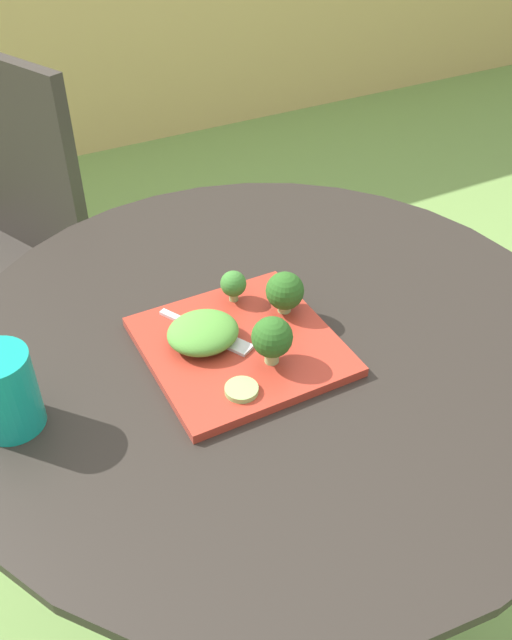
{
  "coord_description": "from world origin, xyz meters",
  "views": [
    {
      "loc": [
        -0.36,
        -0.64,
        1.34
      ],
      "look_at": [
        -0.03,
        -0.0,
        0.75
      ],
      "focal_mm": 38.08,
      "sensor_mm": 36.0,
      "label": 1
    }
  ],
  "objects": [
    {
      "name": "broccoli_floret_2",
      "position": [
        -0.03,
        -0.06,
        0.77
      ],
      "size": [
        0.05,
        0.05,
        0.07
      ],
      "color": "#99B770",
      "rests_on": "salad_plate"
    },
    {
      "name": "broccoli_floret_0",
      "position": [
        -0.02,
        0.08,
        0.76
      ],
      "size": [
        0.04,
        0.04,
        0.05
      ],
      "color": "#99B770",
      "rests_on": "salad_plate"
    },
    {
      "name": "salad_plate",
      "position": [
        -0.05,
        -0.01,
        0.72
      ],
      "size": [
        0.25,
        0.25,
        0.01
      ],
      "primitive_type": "cube",
      "color": "#AD3323",
      "rests_on": "patio_table"
    },
    {
      "name": "lettuce_mound",
      "position": [
        -0.1,
        0.01,
        0.74
      ],
      "size": [
        0.1,
        0.09,
        0.04
      ],
      "primitive_type": "ellipsoid",
      "color": "#519338",
      "rests_on": "salad_plate"
    },
    {
      "name": "cucumber_slice_0",
      "position": [
        -0.1,
        -0.09,
        0.73
      ],
      "size": [
        0.04,
        0.04,
        0.01
      ],
      "primitive_type": "cylinder",
      "color": "#8EB766",
      "rests_on": "salad_plate"
    },
    {
      "name": "drinking_glass",
      "position": [
        -0.36,
        0.0,
        0.76
      ],
      "size": [
        0.08,
        0.08,
        0.11
      ],
      "color": "#149989",
      "rests_on": "patio_table"
    },
    {
      "name": "ground_plane",
      "position": [
        0.0,
        0.0,
        0.0
      ],
      "size": [
        12.0,
        12.0,
        0.0
      ],
      "primitive_type": "plane",
      "color": "#70994C"
    },
    {
      "name": "patio_table",
      "position": [
        0.0,
        0.0,
        0.46
      ],
      "size": [
        0.92,
        0.92,
        0.71
      ],
      "color": "#28231E",
      "rests_on": "ground_plane"
    },
    {
      "name": "fork",
      "position": [
        -0.08,
        0.02,
        0.73
      ],
      "size": [
        0.09,
        0.14,
        0.0
      ],
      "color": "silver",
      "rests_on": "salad_plate"
    },
    {
      "name": "broccoli_floret_1",
      "position": [
        0.03,
        0.02,
        0.76
      ],
      "size": [
        0.06,
        0.06,
        0.06
      ],
      "color": "#99B770",
      "rests_on": "salad_plate"
    }
  ]
}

